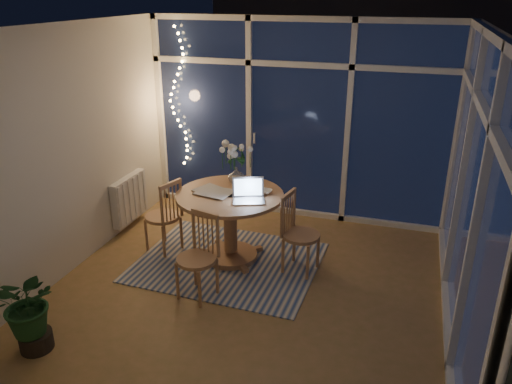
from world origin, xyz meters
The scene contains 25 objects.
floor centered at (0.00, 0.00, 0.00)m, with size 4.00×4.00×0.00m, color olive.
ceiling centered at (0.00, 0.00, 2.60)m, with size 4.00×4.00×0.00m, color white.
wall_back centered at (0.00, 2.00, 1.30)m, with size 4.00×0.04×2.60m, color beige.
wall_front centered at (0.00, -2.00, 1.30)m, with size 4.00×0.04×2.60m, color beige.
wall_left centered at (-2.00, 0.00, 1.30)m, with size 0.04×4.00×2.60m, color beige.
wall_right centered at (2.00, 0.00, 1.30)m, with size 0.04×4.00×2.60m, color beige.
window_wall_back centered at (0.00, 1.96, 1.30)m, with size 4.00×0.10×2.60m, color white.
window_wall_right centered at (1.96, 0.00, 1.30)m, with size 0.10×4.00×2.60m, color white.
radiator centered at (-1.94, 0.90, 0.40)m, with size 0.10×0.70×0.58m, color silver.
fairy_lights centered at (-1.65, 1.88, 1.52)m, with size 0.24×0.10×1.85m, color #FFC466, non-canonical shape.
garden_patio centered at (0.50, 5.00, -0.06)m, with size 12.00×6.00×0.10m, color black.
garden_fence centered at (0.00, 5.50, 0.90)m, with size 11.00×0.08×1.80m, color #331B12.
neighbour_roof centered at (0.30, 8.50, 2.20)m, with size 7.00×3.00×2.20m, color #2D2F37.
garden_shrubs centered at (-0.80, 3.40, 0.45)m, with size 0.90×0.90×0.90m, color black.
rug centered at (-0.41, 0.41, 0.01)m, with size 2.00×1.60×0.01m, color beige.
dining_table centered at (-0.41, 0.51, 0.41)m, with size 1.19×1.19×0.81m, color #AA7B4C.
chair_left centered at (-1.23, 0.46, 0.46)m, with size 0.42×0.42×0.92m, color #AA7B4C.
chair_right centered at (0.42, 0.49, 0.46)m, with size 0.43×0.43×0.92m, color #AA7B4C.
chair_front centered at (-0.46, -0.31, 0.45)m, with size 0.42×0.42×0.90m, color #AA7B4C.
laptop centered at (-0.14, 0.37, 0.93)m, with size 0.34×0.29×0.25m, color silver, non-canonical shape.
flower_vase centered at (-0.44, 0.83, 0.92)m, with size 0.20×0.20×0.21m, color white.
bowl centered at (-0.04, 0.63, 0.83)m, with size 0.15×0.15×0.04m, color white.
newspapers centered at (-0.60, 0.48, 0.82)m, with size 0.38×0.29×0.02m, color silver.
phone centered at (-0.37, 0.45, 0.82)m, with size 0.12×0.06×0.01m, color black.
potted_plant centered at (-1.47, -1.47, 0.38)m, with size 0.54×0.47×0.76m, color #17411D.
Camera 1 is at (1.40, -4.23, 2.90)m, focal length 35.00 mm.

